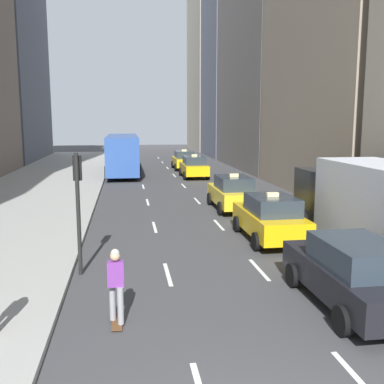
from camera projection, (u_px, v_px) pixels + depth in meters
name	position (u px, v px, depth m)	size (l,w,h in m)	color
sidewalk_left	(43.00, 186.00, 30.86)	(8.00, 66.00, 0.15)	#9E9E99
lane_markings	(190.00, 193.00, 28.35)	(5.72, 56.00, 0.01)	white
taxi_lead	(194.00, 167.00, 35.63)	(2.02, 4.40, 1.87)	yellow
taxi_second	(270.00, 218.00, 16.96)	(2.02, 4.40, 1.87)	yellow
taxi_third	(233.00, 193.00, 22.84)	(2.02, 4.40, 1.87)	yellow
taxi_fourth	(184.00, 160.00, 41.69)	(2.02, 4.40, 1.87)	yellow
sedan_black_near	(352.00, 273.00, 10.83)	(2.02, 4.59, 1.71)	black
city_bus	(122.00, 153.00, 38.07)	(2.80, 11.61, 3.25)	#2D519E
box_truck	(373.00, 205.00, 15.01)	(2.58, 8.40, 3.15)	#262628
skateboarder	(116.00, 283.00, 9.88)	(0.36, 0.80, 1.75)	brown
traffic_light_pole	(78.00, 194.00, 13.00)	(0.24, 0.42, 3.60)	black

